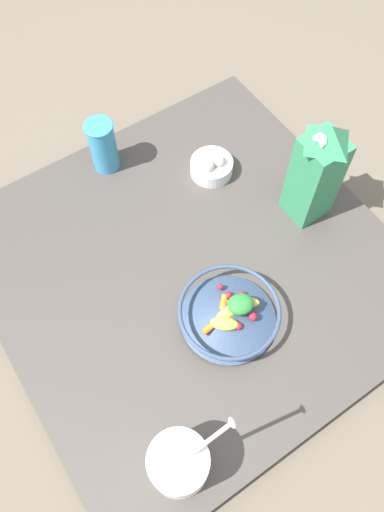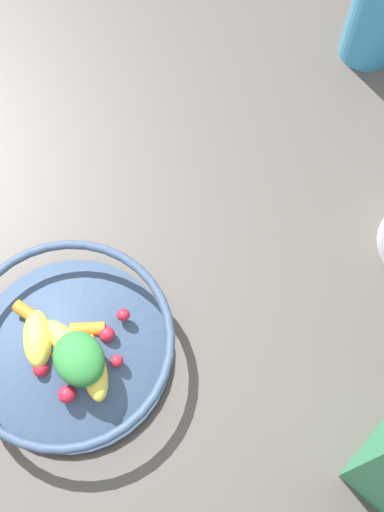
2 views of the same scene
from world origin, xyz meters
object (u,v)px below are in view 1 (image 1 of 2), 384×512
at_px(milk_carton, 316,172).
at_px(drinking_cup, 103,145).
at_px(fruit_bowl, 229,314).
at_px(yogurt_tub, 179,463).
at_px(garlic_bowl, 212,166).

height_order(milk_carton, drinking_cup, milk_carton).
bearing_deg(fruit_bowl, drinking_cup, -178.98).
height_order(milk_carton, yogurt_tub, milk_carton).
bearing_deg(drinking_cup, milk_carton, 40.83).
height_order(fruit_bowl, garlic_bowl, fruit_bowl).
bearing_deg(drinking_cup, garlic_bowl, 50.89).
xyz_separation_m(drinking_cup, garlic_bowl, (0.18, 0.22, -0.05)).
height_order(yogurt_tub, garlic_bowl, yogurt_tub).
bearing_deg(garlic_bowl, yogurt_tub, -39.75).
bearing_deg(fruit_bowl, milk_carton, 112.40).
bearing_deg(milk_carton, fruit_bowl, -67.60).
height_order(fruit_bowl, drinking_cup, drinking_cup).
bearing_deg(yogurt_tub, fruit_bowl, 127.14).
relative_size(yogurt_tub, garlic_bowl, 2.34).
relative_size(milk_carton, garlic_bowl, 2.64).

